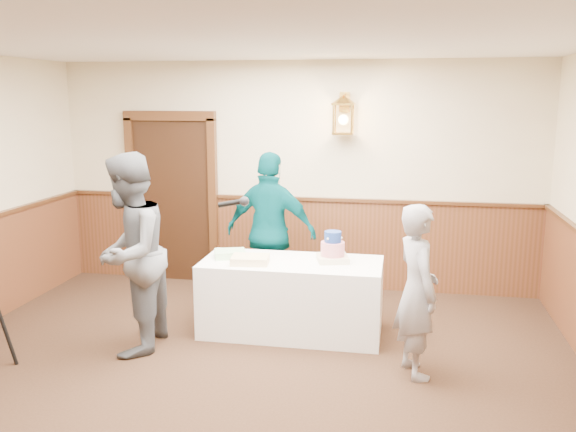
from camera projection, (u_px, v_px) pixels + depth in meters
name	position (u px, v px, depth m)	size (l,w,h in m)	color
ground	(213.00, 427.00, 4.45)	(7.00, 7.00, 0.00)	#311E13
room_shell	(219.00, 211.00, 4.60)	(6.02, 7.02, 2.81)	beige
display_table	(292.00, 297.00, 6.17)	(1.80, 0.80, 0.75)	white
tiered_cake	(333.00, 250.00, 6.07)	(0.36, 0.36, 0.31)	beige
sheet_cake_yellow	(250.00, 260.00, 6.01)	(0.36, 0.28, 0.07)	#FFDF98
sheet_cake_green	(230.00, 254.00, 6.24)	(0.31, 0.25, 0.07)	#96D596
interviewer	(129.00, 254.00, 5.63)	(1.55, 0.95, 1.88)	#585B60
baker	(417.00, 291.00, 5.17)	(0.55, 0.36, 1.50)	gray
assistant_p	(271.00, 232.00, 6.76)	(1.04, 0.43, 1.78)	#02484D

